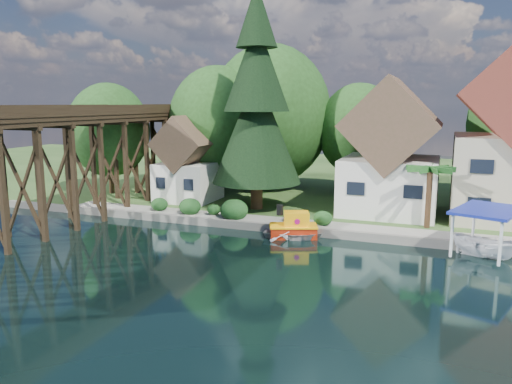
# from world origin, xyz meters

# --- Properties ---
(ground) EXTENTS (140.00, 140.00, 0.00)m
(ground) POSITION_xyz_m (0.00, 0.00, 0.00)
(ground) COLOR black
(ground) RESTS_ON ground
(bank) EXTENTS (140.00, 52.00, 0.50)m
(bank) POSITION_xyz_m (0.00, 34.00, 0.25)
(bank) COLOR #28451B
(bank) RESTS_ON ground
(seawall) EXTENTS (60.00, 0.40, 0.62)m
(seawall) POSITION_xyz_m (4.00, 8.00, 0.31)
(seawall) COLOR slate
(seawall) RESTS_ON ground
(promenade) EXTENTS (50.00, 2.60, 0.06)m
(promenade) POSITION_xyz_m (6.00, 9.30, 0.53)
(promenade) COLOR gray
(promenade) RESTS_ON bank
(trestle_bridge) EXTENTS (4.12, 44.18, 9.30)m
(trestle_bridge) POSITION_xyz_m (-16.00, 5.17, 5.35)
(trestle_bridge) COLOR black
(trestle_bridge) RESTS_ON ground
(house_left) EXTENTS (7.64, 8.64, 11.02)m
(house_left) POSITION_xyz_m (7.00, 16.00, 5.14)
(house_left) COLOR white
(house_left) RESTS_ON bank
(shed) EXTENTS (5.09, 5.40, 7.85)m
(shed) POSITION_xyz_m (-11.00, 14.50, 3.83)
(shed) COLOR white
(shed) RESTS_ON bank
(bg_trees) EXTENTS (49.90, 13.30, 10.57)m
(bg_trees) POSITION_xyz_m (1.00, 21.25, 7.29)
(bg_trees) COLOR #382314
(bg_trees) RESTS_ON bank
(shrubs) EXTENTS (15.76, 2.47, 1.70)m
(shrubs) POSITION_xyz_m (-4.60, 9.26, 1.23)
(shrubs) COLOR #153914
(shrubs) RESTS_ON bank
(conifer) EXTENTS (7.51, 7.51, 18.50)m
(conifer) POSITION_xyz_m (-3.73, 13.25, 9.40)
(conifer) COLOR #382314
(conifer) RESTS_ON bank
(palm_tree) EXTENTS (3.77, 3.77, 4.77)m
(palm_tree) POSITION_xyz_m (10.23, 11.47, 4.67)
(palm_tree) COLOR #382314
(palm_tree) RESTS_ON bank
(tugboat) EXTENTS (3.78, 2.91, 2.43)m
(tugboat) POSITION_xyz_m (1.42, 7.21, 0.73)
(tugboat) COLOR #AA230B
(tugboat) RESTS_ON ground
(boat_white_a) EXTENTS (4.58, 3.58, 0.86)m
(boat_white_a) POSITION_xyz_m (1.45, 6.96, 0.43)
(boat_white_a) COLOR silver
(boat_white_a) RESTS_ON ground
(boat_canopy) EXTENTS (4.70, 5.64, 3.10)m
(boat_canopy) POSITION_xyz_m (13.80, 6.82, 1.33)
(boat_canopy) COLOR white
(boat_canopy) RESTS_ON ground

